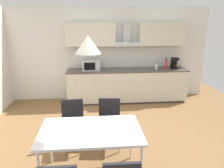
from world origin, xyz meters
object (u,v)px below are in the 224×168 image
microwave (91,65)px  dining_table (91,133)px  coffee_maker (174,63)px  bottle_red (166,64)px  bottle_white (156,66)px  chair_far_right (109,118)px  chair_far_left (73,119)px  pendant_lamp (88,45)px

microwave → dining_table: size_ratio=0.34×
coffee_maker → bottle_red: bearing=-177.9°
bottle_red → bottle_white: bearing=-172.5°
chair_far_right → coffee_maker: bearing=48.8°
coffee_maker → bottle_white: 0.53m
bottle_red → dining_table: 3.75m
microwave → bottle_white: microwave is taller
microwave → chair_far_left: microwave is taller
bottle_red → microwave: bearing=-179.5°
bottle_red → chair_far_left: (-2.40, -2.28, -0.51)m
chair_far_left → chair_far_right: (0.64, -0.00, 0.00)m
coffee_maker → dining_table: coffee_maker is taller
microwave → bottle_white: size_ratio=2.45×
bottle_white → chair_far_left: bottle_white is taller
coffee_maker → pendant_lamp: pendant_lamp is taller
bottle_white → pendant_lamp: 3.67m
bottle_white → chair_far_right: bearing=-123.4°
chair_far_right → chair_far_left: bearing=180.0°
chair_far_left → pendant_lamp: size_ratio=2.72×
microwave → dining_table: (-0.01, -3.08, -0.34)m
bottle_red → dining_table: (-2.08, -3.10, -0.34)m
chair_far_right → bottle_white: bearing=56.6°
chair_far_left → chair_far_right: same height
dining_table → bottle_red: bearing=56.1°
pendant_lamp → bottle_white: bearing=59.5°
dining_table → chair_far_right: size_ratio=1.60×
dining_table → microwave: bearing=89.8°
microwave → pendant_lamp: 3.20m
bottle_red → chair_far_right: (-1.76, -2.28, -0.51)m
microwave → bottle_red: bottle_red is taller
microwave → coffee_maker: (2.31, 0.03, 0.01)m
microwave → dining_table: 3.10m
coffee_maker → bottle_red: 0.24m
microwave → bottle_red: bearing=0.5°
bottle_red → chair_far_left: bearing=-136.5°
microwave → coffee_maker: bearing=0.7°
bottle_white → pendant_lamp: size_ratio=0.61×
dining_table → pendant_lamp: size_ratio=4.35×
coffee_maker → chair_far_left: size_ratio=0.34×
coffee_maker → chair_far_right: size_ratio=0.34×
coffee_maker → bottle_red: size_ratio=0.95×
bottle_red → chair_far_right: size_ratio=0.36×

